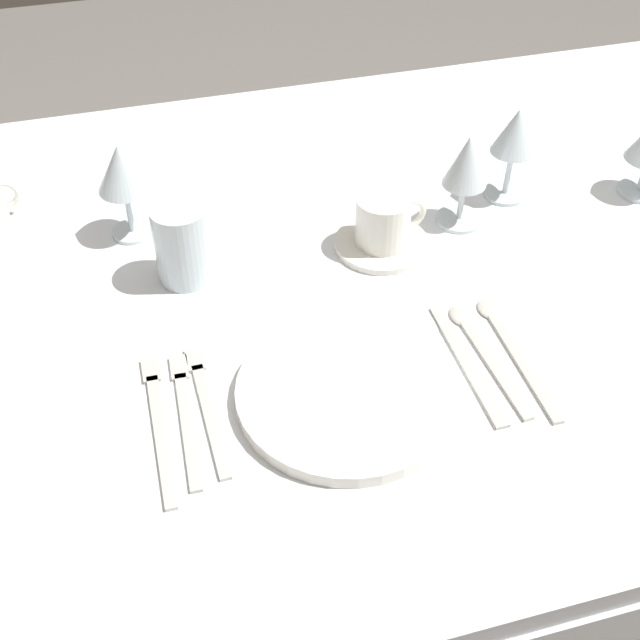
% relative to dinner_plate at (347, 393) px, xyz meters
% --- Properties ---
extents(ground_plane, '(6.00, 6.00, 0.00)m').
position_rel_dinner_plate_xyz_m(ground_plane, '(0.04, 0.24, -0.75)').
color(ground_plane, slate).
extents(dining_table, '(1.80, 1.11, 0.74)m').
position_rel_dinner_plate_xyz_m(dining_table, '(0.04, 0.24, -0.09)').
color(dining_table, white).
rests_on(dining_table, ground).
extents(dinner_plate, '(0.27, 0.27, 0.02)m').
position_rel_dinner_plate_xyz_m(dinner_plate, '(0.00, 0.00, 0.00)').
color(dinner_plate, white).
rests_on(dinner_plate, dining_table).
extents(fork_outer, '(0.02, 0.21, 0.00)m').
position_rel_dinner_plate_xyz_m(fork_outer, '(-0.16, 0.03, -0.01)').
color(fork_outer, beige).
rests_on(fork_outer, dining_table).
extents(fork_inner, '(0.03, 0.21, 0.00)m').
position_rel_dinner_plate_xyz_m(fork_inner, '(-0.19, 0.03, -0.01)').
color(fork_inner, beige).
rests_on(fork_inner, dining_table).
extents(fork_salad, '(0.02, 0.23, 0.00)m').
position_rel_dinner_plate_xyz_m(fork_salad, '(-0.22, 0.02, -0.01)').
color(fork_salad, beige).
rests_on(fork_salad, dining_table).
extents(dinner_knife, '(0.02, 0.22, 0.00)m').
position_rel_dinner_plate_xyz_m(dinner_knife, '(0.16, 0.01, -0.01)').
color(dinner_knife, beige).
rests_on(dinner_knife, dining_table).
extents(spoon_soup, '(0.03, 0.21, 0.01)m').
position_rel_dinner_plate_xyz_m(spoon_soup, '(0.19, 0.04, -0.01)').
color(spoon_soup, beige).
rests_on(spoon_soup, dining_table).
extents(spoon_dessert, '(0.03, 0.22, 0.01)m').
position_rel_dinner_plate_xyz_m(spoon_dessert, '(0.23, 0.03, -0.01)').
color(spoon_dessert, beige).
rests_on(spoon_dessert, dining_table).
extents(saucer_left, '(0.14, 0.14, 0.01)m').
position_rel_dinner_plate_xyz_m(saucer_left, '(0.13, 0.27, -0.00)').
color(saucer_left, white).
rests_on(saucer_left, dining_table).
extents(coffee_cup_left, '(0.10, 0.08, 0.07)m').
position_rel_dinner_plate_xyz_m(coffee_cup_left, '(0.14, 0.27, 0.04)').
color(coffee_cup_left, white).
rests_on(coffee_cup_left, saucer_left).
extents(wine_glass_centre, '(0.07, 0.07, 0.15)m').
position_rel_dinner_plate_xyz_m(wine_glass_centre, '(0.36, 0.34, 0.10)').
color(wine_glass_centre, silver).
rests_on(wine_glass_centre, dining_table).
extents(wine_glass_left, '(0.08, 0.08, 0.15)m').
position_rel_dinner_plate_xyz_m(wine_glass_left, '(-0.21, 0.40, 0.10)').
color(wine_glass_left, silver).
rests_on(wine_glass_left, dining_table).
extents(wine_glass_right, '(0.07, 0.07, 0.14)m').
position_rel_dinner_plate_xyz_m(wine_glass_right, '(0.27, 0.30, 0.09)').
color(wine_glass_right, silver).
rests_on(wine_glass_right, dining_table).
extents(drink_tumbler, '(0.08, 0.08, 0.11)m').
position_rel_dinner_plate_xyz_m(drink_tumbler, '(-0.15, 0.28, 0.04)').
color(drink_tumbler, silver).
rests_on(drink_tumbler, dining_table).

